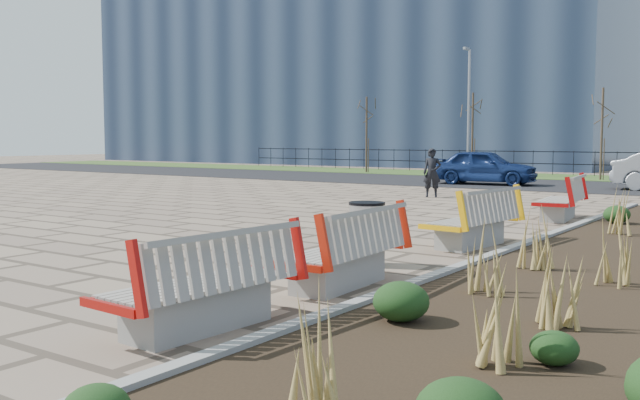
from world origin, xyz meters
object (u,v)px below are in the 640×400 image
Objects in this scene: bench_a at (198,280)px; bench_c at (471,218)px; litter_bin at (367,234)px; pedestrian at (432,173)px; bench_d at (558,198)px; car_blue at (484,167)px; bench_b at (339,248)px; lamp_west at (469,113)px.

bench_c is (0.00, 6.55, 0.00)m from bench_a.
litter_bin is (-0.53, -2.55, -0.04)m from bench_c.
pedestrian reaches higher than litter_bin.
bench_a is 4.03m from litter_bin.
bench_a is 1.00× the size of bench_d.
bench_c is 0.51× the size of car_blue.
bench_b is 1.00× the size of bench_c.
pedestrian reaches higher than car_blue.
bench_a is at bearing -84.71° from bench_c.
bench_a is 1.36× the size of pedestrian.
bench_a is 1.00× the size of bench_c.
pedestrian is 0.26× the size of lamp_west.
bench_d reaches higher than litter_bin.
lamp_west reaches higher than bench_b.
lamp_west is (-9.00, 20.63, 2.54)m from bench_c.
bench_b is 26.43m from lamp_west.
lamp_west reaches higher than pedestrian.
bench_a is 2.30× the size of litter_bin.
litter_bin is (-0.53, 4.00, -0.04)m from bench_a.
bench_c is 2.30× the size of litter_bin.
pedestrian is (-5.13, 3.94, 0.27)m from bench_d.
bench_a and bench_c have the same top height.
bench_c is 10.30m from pedestrian.
lamp_west is (-2.92, 5.10, 2.32)m from car_blue.
bench_d is 12.18m from car_blue.
pedestrian is at bearing 111.71° from bench_a.
car_blue is at bearing -60.17° from lamp_west.
lamp_west is at bearing 106.91° from bench_b.
bench_d is 0.35× the size of lamp_west.
pedestrian reaches higher than bench_d.
car_blue reaches higher than litter_bin.
bench_b is 1.00× the size of bench_d.
bench_c is at bearing 93.38° from bench_a.
car_blue is at bearing 116.66° from bench_c.
pedestrian is 12.54m from lamp_west.
lamp_west is (-3.87, 11.70, 2.27)m from pedestrian.
litter_bin is at bearing -96.47° from bench_c.
bench_a is 1.00× the size of bench_b.
bench_a is 16.31m from pedestrian.
bench_c is 1.00× the size of bench_d.
bench_c and bench_d have the same top height.
bench_b is at bearing 93.38° from bench_a.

